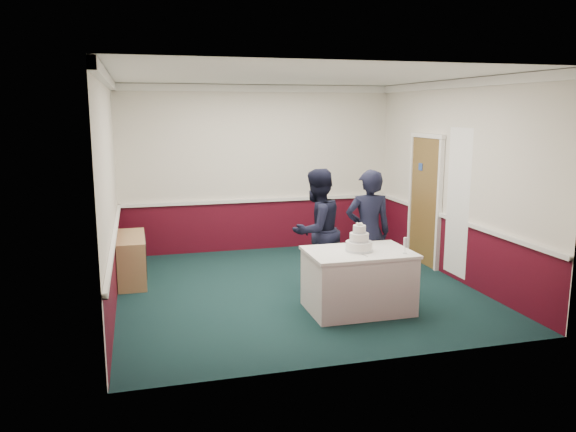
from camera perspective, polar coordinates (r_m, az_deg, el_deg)
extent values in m
plane|color=#11282B|center=(8.20, 0.79, -7.40)|extent=(5.00, 5.00, 0.00)
cube|color=silver|center=(10.25, -3.00, 4.81)|extent=(5.00, 0.05, 3.00)
cube|color=silver|center=(7.57, -17.51, 2.26)|extent=(0.05, 5.00, 3.00)
cube|color=silver|center=(8.86, 16.42, 3.47)|extent=(0.05, 5.00, 3.00)
cube|color=white|center=(7.81, 0.85, 13.84)|extent=(5.00, 5.00, 0.05)
cube|color=#480916|center=(10.41, -2.95, -0.95)|extent=(5.00, 0.02, 0.90)
cube|color=white|center=(10.32, -2.96, 1.60)|extent=(4.98, 0.05, 0.06)
cube|color=white|center=(10.19, -3.06, 12.82)|extent=(5.00, 0.08, 0.12)
cube|color=brown|center=(9.61, 13.75, 1.41)|extent=(0.05, 0.90, 2.10)
cube|color=#234799|center=(9.65, 13.31, 4.89)|extent=(0.01, 0.12, 0.12)
cube|color=white|center=(8.67, 16.86, 1.29)|extent=(0.02, 0.60, 2.20)
cube|color=tan|center=(8.77, -15.58, -4.21)|extent=(0.40, 1.20, 0.70)
cube|color=black|center=(8.76, -14.26, -3.83)|extent=(0.01, 1.00, 0.50)
cube|color=white|center=(7.30, 7.14, -6.65)|extent=(1.28, 0.88, 0.76)
cube|color=white|center=(7.20, 7.21, -3.68)|extent=(1.32, 0.92, 0.04)
cylinder|color=white|center=(7.18, 7.22, -3.06)|extent=(0.34, 0.34, 0.12)
cylinder|color=silver|center=(7.19, 7.22, -3.43)|extent=(0.35, 0.35, 0.03)
cylinder|color=white|center=(7.15, 7.25, -2.17)|extent=(0.24, 0.24, 0.11)
cylinder|color=silver|center=(7.16, 7.24, -2.50)|extent=(0.25, 0.25, 0.02)
cylinder|color=white|center=(7.13, 7.27, -1.34)|extent=(0.16, 0.16, 0.10)
cylinder|color=silver|center=(7.14, 7.26, -1.65)|extent=(0.17, 0.17, 0.02)
sphere|color=#EDE5C9|center=(7.11, 7.28, -0.81)|extent=(0.03, 0.03, 0.03)
sphere|color=#EDE5C9|center=(7.14, 7.44, -0.78)|extent=(0.03, 0.03, 0.03)
sphere|color=#EDE5C9|center=(7.13, 7.05, -0.79)|extent=(0.03, 0.03, 0.03)
sphere|color=#EDE5C9|center=(7.10, 7.48, -0.84)|extent=(0.03, 0.03, 0.03)
sphere|color=#EDE5C9|center=(7.09, 7.12, -0.84)|extent=(0.03, 0.03, 0.03)
cube|color=silver|center=(7.00, 7.61, -3.91)|extent=(0.06, 0.22, 0.00)
cylinder|color=silver|center=(7.15, 11.79, -3.73)|extent=(0.05, 0.05, 0.01)
cylinder|color=silver|center=(7.14, 11.80, -3.36)|extent=(0.01, 0.01, 0.09)
cylinder|color=silver|center=(7.11, 11.83, -2.58)|extent=(0.04, 0.04, 0.11)
imported|color=black|center=(7.94, 2.93, -1.48)|extent=(1.06, 0.98, 1.75)
imported|color=black|center=(7.89, 8.14, -1.64)|extent=(0.69, 0.51, 1.75)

